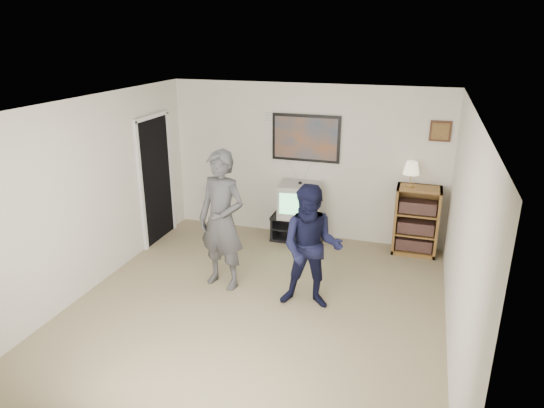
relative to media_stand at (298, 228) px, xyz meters
The scene contains 13 objects.
room_shell 2.15m from the media_stand, 88.78° to the right, with size 4.51×5.00×2.51m.
media_stand is the anchor object (origin of this frame).
crt_television 0.48m from the media_stand, ahead, with size 0.65×0.55×0.55m, color #A6A5A1, non-canonical shape.
bookshelf 1.87m from the media_stand, ahead, with size 0.65×0.37×1.07m, color brown, non-canonical shape.
table_lamp 2.00m from the media_stand, ahead, with size 0.24×0.24×0.39m, color #FBE2BE, non-canonical shape.
person_tall 1.98m from the media_stand, 108.11° to the right, with size 0.68×0.45×1.86m, color #3B3C3F.
person_short 2.11m from the media_stand, 70.96° to the right, with size 0.77×0.60×1.57m, color black.
controller_left 1.90m from the media_stand, 112.42° to the right, with size 0.03×0.12×0.03m, color white.
controller_right 1.98m from the media_stand, 69.29° to the right, with size 0.04×0.13×0.04m, color white.
poster 1.46m from the media_stand, 80.72° to the left, with size 1.10×0.03×0.75m, color black.
air_vent 1.83m from the media_stand, 153.89° to the left, with size 0.28×0.02×0.14m, color white.
small_picture 2.65m from the media_stand, ahead, with size 0.30×0.03×0.30m, color #392012.
doorway 2.42m from the media_stand, 163.99° to the right, with size 0.03×0.85×2.00m, color black.
Camera 1 is at (1.78, -4.90, 3.25)m, focal length 32.00 mm.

